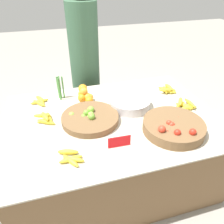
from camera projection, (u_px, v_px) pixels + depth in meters
ground_plane at (112, 172)px, 2.05m from camera, size 12.00×12.00×0.00m
market_table at (112, 147)px, 1.88m from camera, size 1.63×1.17×0.62m
lime_bowl at (90, 118)px, 1.65m from camera, size 0.43×0.43×0.09m
tomato_basket at (174, 127)px, 1.54m from camera, size 0.43×0.43×0.12m
orange_pile at (85, 95)px, 1.90m from camera, size 0.13×0.20×0.13m
metal_bowl at (130, 103)px, 1.82m from camera, size 0.34×0.34×0.08m
price_sign at (119, 142)px, 1.41m from camera, size 0.15×0.01×0.08m
veg_bundle at (60, 88)px, 1.90m from camera, size 0.05×0.06×0.20m
banana_bunch_back_center at (167, 89)px, 2.05m from camera, size 0.18×0.16×0.06m
banana_bunch_middle_right at (40, 101)px, 1.89m from camera, size 0.16×0.20×0.03m
banana_bunch_middle_left at (46, 118)px, 1.65m from camera, size 0.16×0.18×0.06m
banana_bunch_front_left at (71, 157)px, 1.32m from camera, size 0.16×0.18×0.04m
banana_bunch_front_center at (185, 105)px, 1.82m from camera, size 0.17×0.17×0.06m
vendor_person at (85, 67)px, 2.36m from camera, size 0.31×0.31×1.53m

